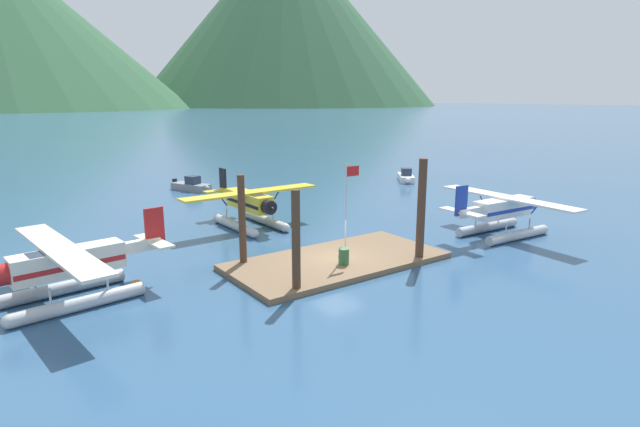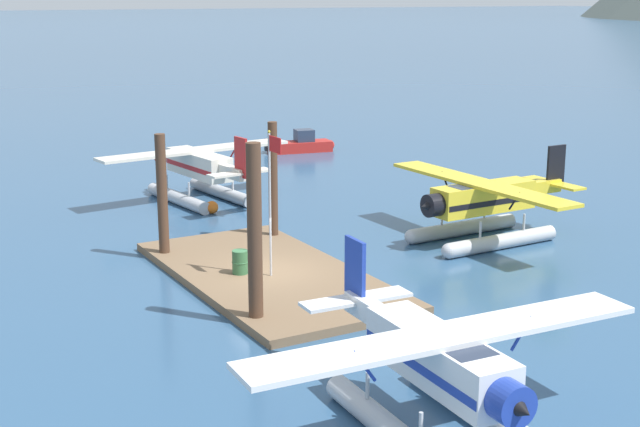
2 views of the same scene
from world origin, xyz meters
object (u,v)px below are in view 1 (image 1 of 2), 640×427
at_px(seaplane_cream_port_fwd, 69,270).
at_px(seaplane_white_stbd_aft, 503,213).
at_px(boat_white_open_east, 406,177).
at_px(fuel_drum, 344,256).
at_px(seaplane_yellow_bow_centre, 250,206).
at_px(boat_grey_open_north, 192,186).
at_px(mooring_buoy, 137,286).
at_px(flagpole, 348,199).

bearing_deg(seaplane_cream_port_fwd, seaplane_white_stbd_aft, -9.77).
height_order(seaplane_white_stbd_aft, boat_white_open_east, seaplane_white_stbd_aft).
height_order(fuel_drum, seaplane_yellow_bow_centre, seaplane_yellow_bow_centre).
bearing_deg(boat_grey_open_north, fuel_drum, -94.99).
xyz_separation_m(fuel_drum, seaplane_yellow_bow_centre, (0.22, 11.23, 0.84)).
bearing_deg(seaplane_white_stbd_aft, fuel_drum, 176.54).
relative_size(mooring_buoy, seaplane_yellow_bow_centre, 0.06).
bearing_deg(boat_white_open_east, seaplane_yellow_bow_centre, -160.98).
xyz_separation_m(seaplane_yellow_bow_centre, boat_grey_open_north, (2.21, 16.59, -1.09)).
xyz_separation_m(flagpole, boat_white_open_east, (23.27, 18.63, -3.20)).
bearing_deg(mooring_buoy, boat_white_open_east, 25.35).
relative_size(mooring_buoy, seaplane_white_stbd_aft, 0.06).
distance_m(flagpole, fuel_drum, 3.21).
height_order(flagpole, boat_grey_open_north, flagpole).
xyz_separation_m(flagpole, boat_grey_open_north, (1.50, 26.95, -3.20)).
xyz_separation_m(seaplane_white_stbd_aft, boat_white_open_east, (11.12, 20.29, -1.09)).
xyz_separation_m(seaplane_white_stbd_aft, seaplane_yellow_bow_centre, (-12.86, 12.02, 0.00)).
bearing_deg(seaplane_white_stbd_aft, seaplane_yellow_bow_centre, 136.93).
distance_m(seaplane_white_stbd_aft, seaplane_cream_port_fwd, 26.49).
height_order(flagpole, seaplane_cream_port_fwd, flagpole).
height_order(flagpole, fuel_drum, flagpole).
distance_m(mooring_buoy, boat_white_open_east, 38.09).
distance_m(flagpole, boat_grey_open_north, 27.18).
distance_m(fuel_drum, mooring_buoy, 10.71).
bearing_deg(boat_grey_open_north, seaplane_yellow_bow_centre, -97.59).
height_order(mooring_buoy, boat_grey_open_north, boat_grey_open_north).
xyz_separation_m(mooring_buoy, seaplane_yellow_bow_centre, (10.44, 8.04, 1.27)).
bearing_deg(boat_white_open_east, seaplane_white_stbd_aft, -118.72).
height_order(fuel_drum, boat_grey_open_north, boat_grey_open_north).
bearing_deg(seaplane_cream_port_fwd, boat_grey_open_north, 57.37).
relative_size(fuel_drum, seaplane_yellow_bow_centre, 0.08).
bearing_deg(boat_grey_open_north, boat_white_open_east, -20.94).
distance_m(mooring_buoy, seaplane_white_stbd_aft, 23.67).
relative_size(fuel_drum, seaplane_cream_port_fwd, 0.08).
relative_size(seaplane_cream_port_fwd, boat_grey_open_north, 2.29).
xyz_separation_m(seaplane_cream_port_fwd, boat_white_open_east, (37.22, 15.80, -1.09)).
height_order(flagpole, boat_white_open_east, flagpole).
height_order(seaplane_cream_port_fwd, boat_grey_open_north, seaplane_cream_port_fwd).
distance_m(seaplane_white_stbd_aft, seaplane_yellow_bow_centre, 17.61).
bearing_deg(seaplane_white_stbd_aft, boat_white_open_east, 61.28).
height_order(mooring_buoy, seaplane_white_stbd_aft, seaplane_white_stbd_aft).
height_order(fuel_drum, mooring_buoy, fuel_drum).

